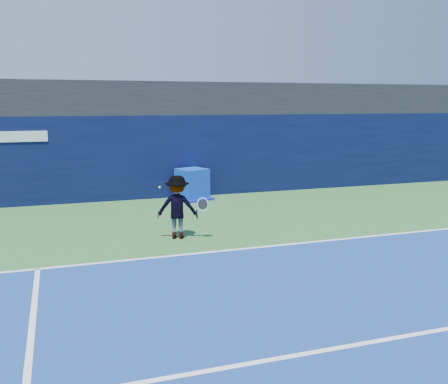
{
  "coord_description": "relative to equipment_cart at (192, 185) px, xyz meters",
  "views": [
    {
      "loc": [
        -4.47,
        -7.72,
        3.45
      ],
      "look_at": [
        -0.14,
        5.2,
        1.0
      ],
      "focal_mm": 40.0,
      "sensor_mm": 36.0,
      "label": 1
    }
  ],
  "objects": [
    {
      "name": "tennis_ball",
      "position": [
        -2.06,
        -4.48,
        0.76
      ],
      "size": [
        0.06,
        0.06,
        0.06
      ],
      "color": "#CFD717",
      "rests_on": "ground"
    },
    {
      "name": "ground",
      "position": [
        -0.07,
        -9.44,
        -0.51
      ],
      "size": [
        80.0,
        80.0,
        0.0
      ],
      "primitive_type": "plane",
      "color": "#2D642D",
      "rests_on": "ground"
    },
    {
      "name": "tennis_player",
      "position": [
        -1.71,
        -4.95,
        0.31
      ],
      "size": [
        1.33,
        0.9,
        1.63
      ],
      "color": "white",
      "rests_on": "ground"
    },
    {
      "name": "equipment_cart",
      "position": [
        0.0,
        0.0,
        0.0
      ],
      "size": [
        1.49,
        1.49,
        1.12
      ],
      "color": "#0D33B6",
      "rests_on": "ground"
    },
    {
      "name": "baseline",
      "position": [
        -0.07,
        -6.44,
        -0.5
      ],
      "size": [
        24.0,
        0.1,
        0.01
      ],
      "primitive_type": "cube",
      "color": "white",
      "rests_on": "ground"
    },
    {
      "name": "stadium_band",
      "position": [
        -0.07,
        2.06,
        3.09
      ],
      "size": [
        36.0,
        3.0,
        1.2
      ],
      "primitive_type": "cube",
      "color": "black",
      "rests_on": "back_wall_assembly"
    },
    {
      "name": "service_line",
      "position": [
        -0.07,
        -11.44,
        -0.5
      ],
      "size": [
        24.0,
        0.1,
        0.01
      ],
      "primitive_type": "cube",
      "color": "white",
      "rests_on": "ground"
    },
    {
      "name": "back_wall_assembly",
      "position": [
        -0.07,
        1.06,
        0.99
      ],
      "size": [
        36.0,
        1.03,
        3.0
      ],
      "color": "#091034",
      "rests_on": "ground"
    }
  ]
}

